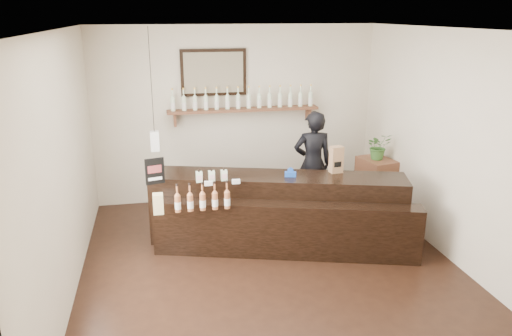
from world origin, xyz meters
The scene contains 10 objects.
ground centered at (0.00, 0.00, 0.00)m, with size 5.00×5.00×0.00m, color black.
room_shell centered at (0.00, 0.00, 1.70)m, with size 5.00×5.00×5.00m.
back_wall_decor centered at (-0.14, 2.37, 1.75)m, with size 2.66×0.96×1.69m.
counter centered at (0.25, 0.58, 0.44)m, with size 3.37×1.82×1.09m.
promo_sign centered at (-1.32, 0.67, 1.10)m, with size 0.24×0.08×0.33m.
paper_bag centered at (1.04, 0.67, 1.11)m, with size 0.17×0.14×0.35m.
tape_dispenser centered at (0.40, 0.61, 0.98)m, with size 0.16×0.09×0.12m.
side_cabinet centered at (2.00, 1.45, 0.42)m, with size 0.53×0.65×0.84m.
potted_plant centered at (2.00, 1.45, 1.04)m, with size 0.36×0.32×0.40m, color #38692A.
shopkeeper centered at (1.00, 1.55, 0.90)m, with size 0.66×0.43×1.81m, color black.
Camera 1 is at (-1.26, -5.31, 2.97)m, focal length 35.00 mm.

